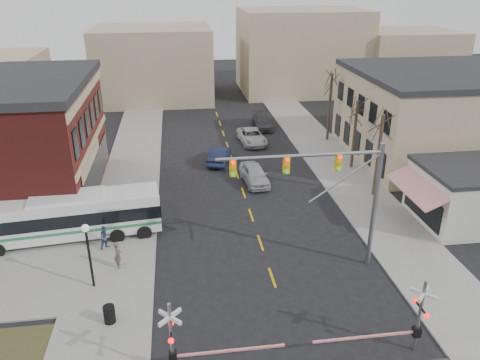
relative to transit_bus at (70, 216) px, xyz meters
name	(u,v)px	position (x,y,z in m)	size (l,w,h in m)	color
ground	(279,299)	(12.70, -8.38, -1.76)	(160.00, 160.00, 0.00)	black
sidewalk_west	(132,171)	(3.20, 11.62, -1.70)	(5.00, 60.00, 0.12)	gray
sidewalk_east	(331,160)	(22.20, 11.62, -1.70)	(5.00, 60.00, 0.12)	gray
tan_building	(458,114)	(34.70, 11.62, 2.50)	(20.30, 15.30, 8.50)	tan
awning_shop	(476,194)	(28.67, -1.38, 0.41)	(9.74, 6.20, 4.30)	beige
tree_east_a	(378,156)	(23.20, 3.62, 1.74)	(0.28, 0.28, 6.75)	#382B21
tree_east_b	(354,135)	(23.50, 9.62, 1.51)	(0.28, 0.28, 6.30)	#382B21
tree_east_c	(330,107)	(23.70, 17.62, 1.96)	(0.28, 0.28, 7.20)	#382B21
transit_bus	(70,216)	(0.00, 0.00, 0.00)	(12.25, 3.90, 3.10)	silver
traffic_signal_mast	(334,183)	(16.28, -5.70, 3.96)	(9.59, 0.30, 8.00)	gray
rr_crossing_west	(182,340)	(7.22, -13.07, 0.21)	(5.60, 1.36, 4.00)	gray
rr_crossing_east	(411,318)	(17.89, -13.07, 0.21)	(5.60, 1.36, 4.00)	gray
street_lamp	(87,243)	(2.24, -5.90, 1.28)	(0.44, 0.44, 4.05)	black
trash_bin	(109,314)	(3.54, -9.18, -1.15)	(0.60, 0.60, 0.98)	black
car_a	(254,174)	(13.92, 7.49, -0.95)	(1.91, 4.74, 1.61)	#A4A5A9
car_b	(219,155)	(11.38, 12.69, -0.99)	(1.62, 4.66, 1.53)	#161D39
car_c	(252,136)	(15.38, 17.89, -1.02)	(2.44, 5.29, 1.47)	#BABABA
car_d	(263,122)	(17.51, 23.09, -1.03)	(2.05, 5.03, 1.46)	#444349
pedestrian_near	(118,255)	(3.51, -4.13, -0.75)	(0.64, 0.42, 1.77)	brown
pedestrian_far	(105,237)	(2.48, -1.81, -0.83)	(0.79, 0.61, 1.62)	#35435D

